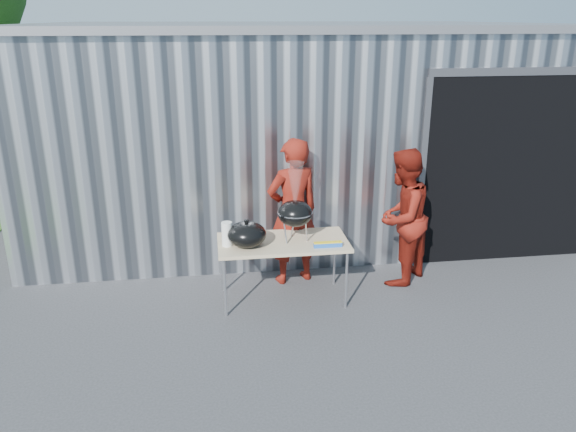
{
  "coord_description": "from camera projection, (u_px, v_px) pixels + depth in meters",
  "views": [
    {
      "loc": [
        -0.65,
        -5.06,
        3.19
      ],
      "look_at": [
        0.19,
        0.91,
        1.05
      ],
      "focal_mm": 35.0,
      "sensor_mm": 36.0,
      "label": 1
    }
  ],
  "objects": [
    {
      "name": "person_cook",
      "position": [
        293.0,
        212.0,
        6.92
      ],
      "size": [
        0.77,
        0.62,
        1.85
      ],
      "primitive_type": "imported",
      "rotation": [
        0.0,
        0.0,
        3.43
      ],
      "color": "maroon",
      "rests_on": "ground"
    },
    {
      "name": "grill_lid",
      "position": [
        247.0,
        234.0,
        6.29
      ],
      "size": [
        0.44,
        0.44,
        0.32
      ],
      "color": "black",
      "rests_on": "folding_table"
    },
    {
      "name": "folding_table",
      "position": [
        283.0,
        244.0,
        6.5
      ],
      "size": [
        1.5,
        0.75,
        0.75
      ],
      "color": "tan",
      "rests_on": "ground"
    },
    {
      "name": "kettle_grill",
      "position": [
        295.0,
        205.0,
        6.36
      ],
      "size": [
        0.4,
        0.4,
        0.93
      ],
      "color": "black",
      "rests_on": "folding_table"
    },
    {
      "name": "person_bystander",
      "position": [
        402.0,
        217.0,
        6.92
      ],
      "size": [
        1.05,
        1.05,
        1.72
      ],
      "primitive_type": "imported",
      "rotation": [
        0.0,
        0.0,
        3.91
      ],
      "color": "maroon",
      "rests_on": "ground"
    },
    {
      "name": "building",
      "position": [
        300.0,
        118.0,
        9.76
      ],
      "size": [
        8.2,
        6.2,
        3.1
      ],
      "color": "silver",
      "rests_on": "ground"
    },
    {
      "name": "paper_towels",
      "position": [
        227.0,
        234.0,
        6.3
      ],
      "size": [
        0.12,
        0.12,
        0.28
      ],
      "primitive_type": "cylinder",
      "color": "white",
      "rests_on": "folding_table"
    },
    {
      "name": "white_tub",
      "position": [
        234.0,
        233.0,
        6.58
      ],
      "size": [
        0.2,
        0.15,
        0.1
      ],
      "primitive_type": "cube",
      "color": "white",
      "rests_on": "folding_table"
    },
    {
      "name": "ground",
      "position": [
        282.0,
        340.0,
        5.87
      ],
      "size": [
        80.0,
        80.0,
        0.0
      ],
      "primitive_type": "plane",
      "color": "#323234"
    },
    {
      "name": "foil_box",
      "position": [
        328.0,
        244.0,
        6.3
      ],
      "size": [
        0.32,
        0.05,
        0.06
      ],
      "color": "blue",
      "rests_on": "folding_table"
    }
  ]
}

